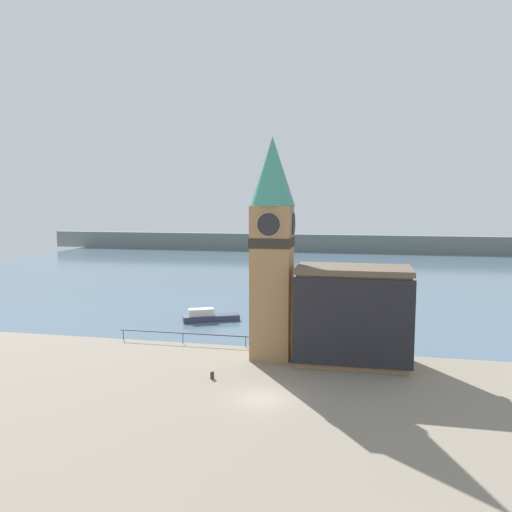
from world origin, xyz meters
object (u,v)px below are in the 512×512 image
Objects in this scene: pier_building at (353,315)px; mooring_bollard_far at (212,375)px; clock_tower at (272,242)px; mooring_bollard_near at (254,353)px; boat_near at (208,316)px.

pier_building is 13.62m from mooring_bollard_far.
clock_tower reaches higher than pier_building.
clock_tower is at bearing 27.35° from mooring_bollard_near.
mooring_bollard_near is 1.29× the size of mooring_bollard_far.
boat_near is 11.09× the size of mooring_bollard_far.
clock_tower is 10.56m from mooring_bollard_near.
pier_building is 1.47× the size of boat_near.
mooring_bollard_far is at bearing -149.68° from pier_building.
boat_near reaches higher than mooring_bollard_near.
mooring_bollard_near is at bearing -176.77° from pier_building.
boat_near is at bearing 143.89° from pier_building.
pier_building reaches higher than boat_near.
clock_tower is 13.12m from mooring_bollard_far.
pier_building reaches higher than mooring_bollard_far.
pier_building is at bearing 3.23° from mooring_bollard_near.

